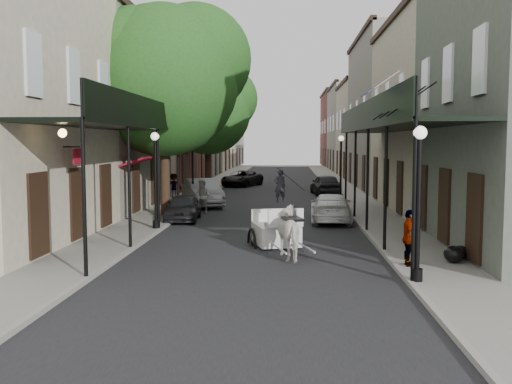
# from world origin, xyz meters

# --- Properties ---
(ground) EXTENTS (140.00, 140.00, 0.00)m
(ground) POSITION_xyz_m (0.00, 0.00, 0.00)
(ground) COLOR gray
(ground) RESTS_ON ground
(road) EXTENTS (8.00, 90.00, 0.01)m
(road) POSITION_xyz_m (0.00, 20.00, 0.01)
(road) COLOR black
(road) RESTS_ON ground
(sidewalk_left) EXTENTS (2.20, 90.00, 0.12)m
(sidewalk_left) POSITION_xyz_m (-5.00, 20.00, 0.06)
(sidewalk_left) COLOR gray
(sidewalk_left) RESTS_ON ground
(sidewalk_right) EXTENTS (2.20, 90.00, 0.12)m
(sidewalk_right) POSITION_xyz_m (5.00, 20.00, 0.06)
(sidewalk_right) COLOR gray
(sidewalk_right) RESTS_ON ground
(building_row_left) EXTENTS (5.00, 80.00, 10.50)m
(building_row_left) POSITION_xyz_m (-8.60, 30.00, 5.25)
(building_row_left) COLOR beige
(building_row_left) RESTS_ON ground
(building_row_right) EXTENTS (5.00, 80.00, 10.50)m
(building_row_right) POSITION_xyz_m (8.60, 30.00, 5.25)
(building_row_right) COLOR gray
(building_row_right) RESTS_ON ground
(gallery_left) EXTENTS (2.20, 18.05, 4.88)m
(gallery_left) POSITION_xyz_m (-4.79, 6.98, 4.05)
(gallery_left) COLOR black
(gallery_left) RESTS_ON sidewalk_left
(gallery_right) EXTENTS (2.20, 18.05, 4.88)m
(gallery_right) POSITION_xyz_m (4.79, 6.98, 4.05)
(gallery_right) COLOR black
(gallery_right) RESTS_ON sidewalk_right
(tree_near) EXTENTS (7.31, 6.80, 9.63)m
(tree_near) POSITION_xyz_m (-4.20, 10.18, 6.49)
(tree_near) COLOR #382619
(tree_near) RESTS_ON sidewalk_left
(tree_far) EXTENTS (6.45, 6.00, 8.61)m
(tree_far) POSITION_xyz_m (-4.25, 24.18, 5.84)
(tree_far) COLOR #382619
(tree_far) RESTS_ON sidewalk_left
(lamppost_right_near) EXTENTS (0.32, 0.32, 3.71)m
(lamppost_right_near) POSITION_xyz_m (4.10, -2.00, 2.05)
(lamppost_right_near) COLOR black
(lamppost_right_near) RESTS_ON sidewalk_right
(lamppost_left) EXTENTS (0.32, 0.32, 3.71)m
(lamppost_left) POSITION_xyz_m (-4.10, 6.00, 2.05)
(lamppost_left) COLOR black
(lamppost_left) RESTS_ON sidewalk_left
(lamppost_right_far) EXTENTS (0.32, 0.32, 3.71)m
(lamppost_right_far) POSITION_xyz_m (4.10, 18.00, 2.05)
(lamppost_right_far) COLOR black
(lamppost_right_far) RESTS_ON sidewalk_right
(horse) EXTENTS (1.31, 2.00, 1.55)m
(horse) POSITION_xyz_m (1.17, 1.07, 0.78)
(horse) COLOR white
(horse) RESTS_ON ground
(carriage) EXTENTS (1.99, 2.55, 2.60)m
(carriage) POSITION_xyz_m (0.51, 3.40, 1.01)
(carriage) COLOR black
(carriage) RESTS_ON ground
(pedestrian_walking) EXTENTS (0.96, 0.85, 1.66)m
(pedestrian_walking) POSITION_xyz_m (-3.10, 11.54, 0.83)
(pedestrian_walking) COLOR #A9A89F
(pedestrian_walking) RESTS_ON ground
(pedestrian_sidewalk_left) EXTENTS (1.05, 0.74, 1.47)m
(pedestrian_sidewalk_left) POSITION_xyz_m (-5.77, 17.79, 0.86)
(pedestrian_sidewalk_left) COLOR gray
(pedestrian_sidewalk_left) RESTS_ON sidewalk_left
(pedestrian_sidewalk_right) EXTENTS (0.38, 0.90, 1.53)m
(pedestrian_sidewalk_right) POSITION_xyz_m (4.26, -0.32, 0.88)
(pedestrian_sidewalk_right) COLOR gray
(pedestrian_sidewalk_right) RESTS_ON sidewalk_right
(car_left_near) EXTENTS (1.58, 3.53, 1.18)m
(car_left_near) POSITION_xyz_m (-3.60, 9.00, 0.59)
(car_left_near) COLOR black
(car_left_near) RESTS_ON ground
(car_left_mid) EXTENTS (2.99, 4.76, 1.48)m
(car_left_mid) POSITION_xyz_m (-3.60, 14.69, 0.74)
(car_left_mid) COLOR #A0A0A6
(car_left_mid) RESTS_ON ground
(car_left_far) EXTENTS (3.45, 4.87, 1.23)m
(car_left_far) POSITION_xyz_m (-2.60, 28.77, 0.62)
(car_left_far) COLOR black
(car_left_far) RESTS_ON ground
(car_right_near) EXTENTS (1.91, 4.31, 1.23)m
(car_right_near) POSITION_xyz_m (2.87, 9.00, 0.62)
(car_right_near) COLOR white
(car_right_near) RESTS_ON ground
(car_right_far) EXTENTS (2.02, 4.18, 1.37)m
(car_right_far) POSITION_xyz_m (3.47, 21.71, 0.69)
(car_right_far) COLOR black
(car_right_far) RESTS_ON ground
(trash_bags) EXTENTS (0.83, 0.98, 0.48)m
(trash_bags) POSITION_xyz_m (5.72, 0.35, 0.34)
(trash_bags) COLOR black
(trash_bags) RESTS_ON sidewalk_right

